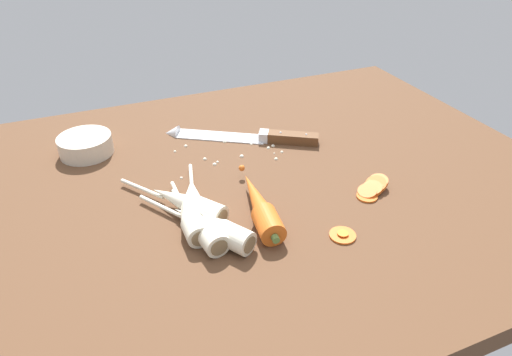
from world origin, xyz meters
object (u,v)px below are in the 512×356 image
Objects in this scene: chefs_knife at (238,136)px; carrot_slice_stack at (372,188)px; prep_bowl at (85,144)px; parsnip_mid_left at (186,203)px; carrot_slice_stray_near at (343,234)px; parsnip_front at (190,217)px; parsnip_mid_right at (210,226)px; parsnip_back at (202,225)px; whole_carrot at (260,206)px; parsnip_outer at (193,200)px.

carrot_slice_stack is (15.52, -29.01, 0.18)cm from chefs_knife.
prep_bowl is (-47.33, 35.10, 1.31)cm from carrot_slice_stack.
carrot_slice_stack is at bearing -12.03° from parsnip_mid_left.
parsnip_mid_left reaches higher than carrot_slice_stray_near.
parsnip_mid_left reaches higher than carrot_slice_stack.
parsnip_front is 0.85× the size of parsnip_mid_right.
parsnip_back reaches higher than carrot_slice_stray_near.
parsnip_front is at bearing -125.11° from chefs_knife.
whole_carrot reaches higher than parsnip_mid_right.
parsnip_front is at bearing 112.63° from parsnip_back.
parsnip_mid_right is at bearing -85.51° from parsnip_outer.
prep_bowl is (-15.41, 27.45, 0.17)cm from parsnip_outer.
parsnip_back is 32.47cm from carrot_slice_stack.
chefs_knife is 1.46× the size of parsnip_mid_right.
parsnip_back is at bearing -173.42° from whole_carrot.
whole_carrot is 1.22× the size of parsnip_front.
whole_carrot is at bearing -103.10° from chefs_knife.
parsnip_mid_left is at bearing 104.40° from parsnip_mid_right.
carrot_slice_stray_near is (10.30, -10.16, -1.74)cm from whole_carrot.
whole_carrot is 14.57cm from carrot_slice_stray_near.
chefs_knife is 4.22× the size of carrot_slice_stack.
parsnip_back is (-16.94, -28.74, 1.33)cm from chefs_knife.
parsnip_back is 7.39cm from parsnip_outer.
parsnip_mid_left is (-17.69, -21.93, 1.33)cm from chefs_knife.
prep_bowl is at bearing 113.18° from parsnip_front.
parsnip_front is 4.78cm from parsnip_outer.
parsnip_outer is 2.57× the size of carrot_slice_stack.
parsnip_front is 0.96× the size of parsnip_outer.
parsnip_mid_right is at bearing 157.11° from carrot_slice_stray_near.
parsnip_mid_right is (2.37, -3.56, -0.00)cm from parsnip_front.
parsnip_back and parsnip_outer have the same top height.
whole_carrot is at bearing -8.27° from parsnip_front.
parsnip_mid_left is at bearing 153.62° from whole_carrot.
parsnip_back and prep_bowl have the same top height.
carrot_slice_stack is 1.72× the size of carrot_slice_stray_near.
parsnip_mid_right is at bearing -28.99° from parsnip_back.
parsnip_mid_left is 33.97cm from carrot_slice_stack.
parsnip_front is 1.67× the size of prep_bowl.
parsnip_mid_right is 1.32cm from parsnip_back.
carrot_slice_stack is (21.93, -1.48, -1.26)cm from whole_carrot.
parsnip_outer is (-10.00, 6.16, -0.12)cm from whole_carrot.
parsnip_outer is 1.74× the size of prep_bowl.
carrot_slice_stack is at bearing -36.56° from prep_bowl.
parsnip_mid_right is at bearing -168.80° from whole_carrot.
parsnip_front is at bearing -96.77° from parsnip_mid_left.
carrot_slice_stack is 58.94cm from prep_bowl.
parsnip_mid_right is (-15.78, -29.39, 1.33)cm from chefs_knife.
parsnip_front is (-18.15, -25.82, 1.33)cm from chefs_knife.
parsnip_outer is at bearing 23.73° from parsnip_mid_left.
prep_bowl is (-14.12, 28.02, 0.17)cm from parsnip_mid_left.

